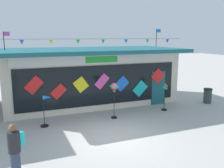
{
  "coord_description": "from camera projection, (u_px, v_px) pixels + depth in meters",
  "views": [
    {
      "loc": [
        -3.62,
        -8.72,
        4.03
      ],
      "look_at": [
        1.23,
        3.26,
        1.52
      ],
      "focal_mm": 39.38,
      "sensor_mm": 36.0,
      "label": 1
    }
  ],
  "objects": [
    {
      "name": "ground_plane",
      "position": [
        114.0,
        137.0,
        10.04
      ],
      "size": [
        80.0,
        80.0,
        0.0
      ],
      "primitive_type": "plane",
      "color": "#ADAAA5"
    },
    {
      "name": "kite_shop_building",
      "position": [
        90.0,
        75.0,
        15.23
      ],
      "size": [
        10.4,
        5.46,
        4.53
      ],
      "color": "beige",
      "rests_on": "ground_plane"
    },
    {
      "name": "wind_spinner_far_left",
      "position": [
        46.0,
        107.0,
        11.05
      ],
      "size": [
        0.55,
        0.36,
        1.45
      ],
      "color": "black",
      "rests_on": "ground_plane"
    },
    {
      "name": "wind_spinner_left",
      "position": [
        114.0,
        90.0,
        12.07
      ],
      "size": [
        0.35,
        0.35,
        1.8
      ],
      "color": "black",
      "rests_on": "ground_plane"
    },
    {
      "name": "wind_spinner_center_left",
      "position": [
        165.0,
        93.0,
        13.44
      ],
      "size": [
        0.37,
        0.32,
        1.54
      ],
      "color": "black",
      "rests_on": "ground_plane"
    },
    {
      "name": "person_near_camera",
      "position": [
        15.0,
        151.0,
        6.85
      ],
      "size": [
        0.46,
        0.46,
        1.68
      ],
      "rotation": [
        0.0,
        0.0,
        5.48
      ],
      "color": "#333D56",
      "rests_on": "ground_plane"
    },
    {
      "name": "trash_bin",
      "position": [
        208.0,
        96.0,
        15.07
      ],
      "size": [
        0.52,
        0.52,
        0.91
      ],
      "color": "#2D4238",
      "rests_on": "ground_plane"
    }
  ]
}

